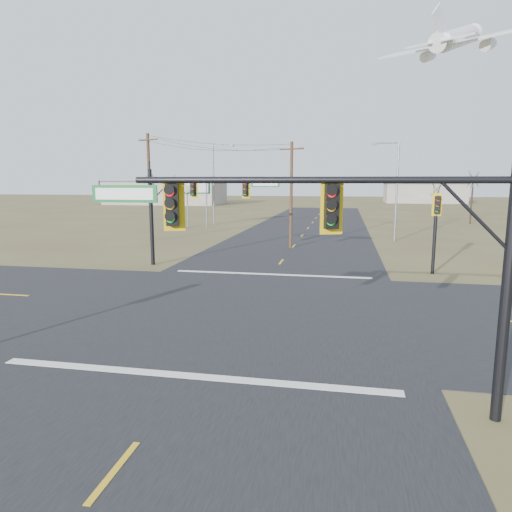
{
  "coord_description": "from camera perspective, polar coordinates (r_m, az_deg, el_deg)",
  "views": [
    {
      "loc": [
        4.27,
        -19.45,
        5.63
      ],
      "look_at": [
        0.31,
        1.0,
        2.22
      ],
      "focal_mm": 32.0,
      "sensor_mm": 36.0,
      "label": 1
    }
  ],
  "objects": [
    {
      "name": "pedestal_signal_ne",
      "position": [
        29.65,
        21.61,
        4.59
      ],
      "size": [
        0.59,
        0.53,
        4.95
      ],
      "rotation": [
        0.0,
        0.0,
        -0.09
      ],
      "color": "black",
      "rests_on": "ground"
    },
    {
      "name": "ground",
      "position": [
        20.69,
        -1.39,
        -6.48
      ],
      "size": [
        320.0,
        320.0,
        0.0
      ],
      "primitive_type": "plane",
      "color": "brown",
      "rests_on": "ground"
    },
    {
      "name": "bare_tree_d",
      "position": [
        67.71,
        25.53,
        8.69
      ],
      "size": [
        3.56,
        3.56,
        7.4
      ],
      "rotation": [
        0.0,
        0.0,
        0.32
      ],
      "color": "black",
      "rests_on": "ground"
    },
    {
      "name": "road_ns",
      "position": [
        20.69,
        -1.39,
        -6.45
      ],
      "size": [
        14.0,
        160.0,
        0.02
      ],
      "primitive_type": "cube",
      "color": "black",
      "rests_on": "ground"
    },
    {
      "name": "utility_pole_far",
      "position": [
        44.69,
        -13.17,
        8.52
      ],
      "size": [
        2.3,
        1.1,
        10.05
      ],
      "rotation": [
        0.0,
        0.0,
        -0.41
      ],
      "color": "#4E3921",
      "rests_on": "ground"
    },
    {
      "name": "mast_arm_near",
      "position": [
        11.08,
        9.32,
        3.75
      ],
      "size": [
        10.33,
        0.54,
        6.26
      ],
      "rotation": [
        0.0,
        0.0,
        0.29
      ],
      "color": "black",
      "rests_on": "ground"
    },
    {
      "name": "utility_pole_near",
      "position": [
        38.74,
        4.42,
        7.81
      ],
      "size": [
        2.1,
        0.79,
        8.88
      ],
      "rotation": [
        0.0,
        0.0,
        -0.32
      ],
      "color": "#4E3921",
      "rests_on": "ground"
    },
    {
      "name": "road_ew",
      "position": [
        20.69,
        -1.39,
        -6.45
      ],
      "size": [
        160.0,
        14.0,
        0.02
      ],
      "primitive_type": "cube",
      "color": "black",
      "rests_on": "ground"
    },
    {
      "name": "stop_bar_far",
      "position": [
        27.85,
        1.91,
        -2.3
      ],
      "size": [
        12.0,
        0.4,
        0.01
      ],
      "primitive_type": "cube",
      "color": "silver",
      "rests_on": "road_ns"
    },
    {
      "name": "streetlight_c",
      "position": [
        60.19,
        -5.12,
        9.45
      ],
      "size": [
        2.91,
        0.42,
        10.38
      ],
      "rotation": [
        0.0,
        0.0,
        -0.32
      ],
      "color": "gray",
      "rests_on": "ground"
    },
    {
      "name": "warehouse_mid",
      "position": [
        131.14,
        20.22,
        7.37
      ],
      "size": [
        20.0,
        12.0,
        5.0
      ],
      "primitive_type": "cube",
      "color": "#A7A094",
      "rests_on": "ground"
    },
    {
      "name": "mast_arm_far",
      "position": [
        30.39,
        -7.55,
        7.44
      ],
      "size": [
        8.83,
        0.53,
        6.45
      ],
      "rotation": [
        0.0,
        0.0,
        -0.25
      ],
      "color": "black",
      "rests_on": "ground"
    },
    {
      "name": "bare_tree_a",
      "position": [
        55.57,
        -9.82,
        8.86
      ],
      "size": [
        3.54,
        3.54,
        6.73
      ],
      "rotation": [
        0.0,
        0.0,
        0.36
      ],
      "color": "black",
      "rests_on": "ground"
    },
    {
      "name": "bare_tree_c",
      "position": [
        58.51,
        21.65,
        7.85
      ],
      "size": [
        2.67,
        2.67,
        6.12
      ],
      "rotation": [
        0.0,
        0.0,
        -0.03
      ],
      "color": "black",
      "rests_on": "ground"
    },
    {
      "name": "stop_bar_near",
      "position": [
        13.87,
        -8.23,
        -14.6
      ],
      "size": [
        12.0,
        0.4,
        0.01
      ],
      "primitive_type": "cube",
      "color": "silver",
      "rests_on": "road_ns"
    },
    {
      "name": "bare_tree_b",
      "position": [
        70.34,
        -12.97,
        9.21
      ],
      "size": [
        3.49,
        3.49,
        7.25
      ],
      "rotation": [
        0.0,
        0.0,
        0.27
      ],
      "color": "black",
      "rests_on": "ground"
    },
    {
      "name": "highway_sign",
      "position": [
        57.21,
        -7.42,
        7.96
      ],
      "size": [
        3.13,
        1.21,
        6.19
      ],
      "rotation": [
        0.0,
        0.0,
        0.35
      ],
      "color": "gray",
      "rests_on": "ground"
    },
    {
      "name": "jet_airliner",
      "position": [
        97.1,
        23.83,
        23.64
      ],
      "size": [
        27.51,
        27.95,
        14.28
      ],
      "rotation": [
        0.0,
        -0.33,
        0.99
      ],
      "color": "white"
    },
    {
      "name": "streetlight_a",
      "position": [
        45.08,
        16.95,
        8.42
      ],
      "size": [
        2.6,
        0.27,
        9.35
      ],
      "rotation": [
        0.0,
        0.0,
        0.07
      ],
      "color": "gray",
      "rests_on": "ground"
    },
    {
      "name": "warehouse_left",
      "position": [
        118.1,
        -11.17,
        7.73
      ],
      "size": [
        28.0,
        14.0,
        5.5
      ],
      "primitive_type": "cube",
      "color": "#A7A094",
      "rests_on": "ground"
    }
  ]
}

